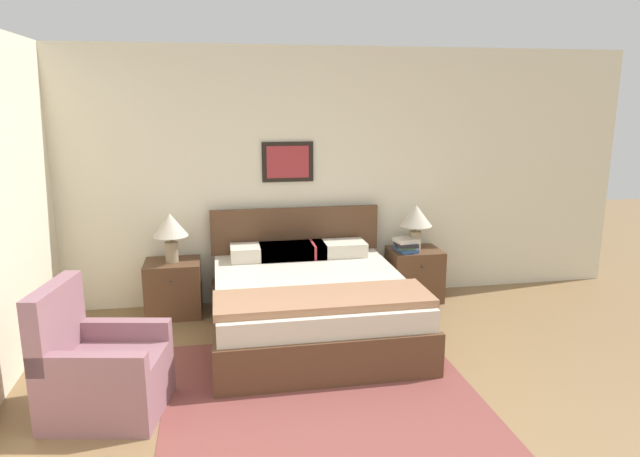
{
  "coord_description": "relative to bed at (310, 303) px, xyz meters",
  "views": [
    {
      "loc": [
        -0.83,
        -2.48,
        2.1
      ],
      "look_at": [
        -0.04,
        1.8,
        1.09
      ],
      "focal_mm": 32.0,
      "sensor_mm": 36.0,
      "label": 1
    }
  ],
  "objects": [
    {
      "name": "bed",
      "position": [
        0.0,
        0.0,
        0.0
      ],
      "size": [
        1.73,
        1.95,
        1.0
      ],
      "color": "brown",
      "rests_on": "ground_plane"
    },
    {
      "name": "wall_back",
      "position": [
        0.05,
        1.03,
        1.0
      ],
      "size": [
        7.16,
        0.09,
        2.6
      ],
      "color": "beige",
      "rests_on": "ground_plane"
    },
    {
      "name": "table_lamp_by_door",
      "position": [
        1.23,
        0.71,
        0.58
      ],
      "size": [
        0.34,
        0.34,
        0.48
      ],
      "color": "gray",
      "rests_on": "nightstand_by_door"
    },
    {
      "name": "nightstand_by_door",
      "position": [
        1.24,
        0.73,
        -0.03
      ],
      "size": [
        0.53,
        0.46,
        0.54
      ],
      "color": "brown",
      "rests_on": "ground_plane"
    },
    {
      "name": "armchair",
      "position": [
        -1.61,
        -1.03,
        -0.0
      ],
      "size": [
        0.84,
        0.78,
        0.91
      ],
      "rotation": [
        0.0,
        0.0,
        -1.76
      ],
      "color": "#8E606B",
      "rests_on": "ground_plane"
    },
    {
      "name": "book_hardcover_middle",
      "position": [
        1.12,
        0.68,
        0.29
      ],
      "size": [
        0.21,
        0.24,
        0.03
      ],
      "rotation": [
        0.0,
        0.0,
        -0.19
      ],
      "color": "#4C7551",
      "rests_on": "book_thick_bottom"
    },
    {
      "name": "book_thick_bottom",
      "position": [
        1.12,
        0.68,
        0.26
      ],
      "size": [
        0.21,
        0.28,
        0.04
      ],
      "rotation": [
        0.0,
        0.0,
        0.13
      ],
      "color": "#335693",
      "rests_on": "nightstand_by_door"
    },
    {
      "name": "book_novel_upper",
      "position": [
        1.12,
        0.68,
        0.32
      ],
      "size": [
        0.25,
        0.28,
        0.03
      ],
      "rotation": [
        0.0,
        0.0,
        -0.13
      ],
      "color": "#232328",
      "rests_on": "book_hardcover_middle"
    },
    {
      "name": "table_lamp_near_window",
      "position": [
        -1.23,
        0.71,
        0.58
      ],
      "size": [
        0.34,
        0.34,
        0.48
      ],
      "color": "gray",
      "rests_on": "nightstand_near_window"
    },
    {
      "name": "area_rug_main",
      "position": [
        -0.1,
        -1.06,
        -0.3
      ],
      "size": [
        2.24,
        2.0,
        0.01
      ],
      "color": "brown",
      "rests_on": "ground_plane"
    },
    {
      "name": "book_slim_near_top",
      "position": [
        1.12,
        0.68,
        0.36
      ],
      "size": [
        0.24,
        0.23,
        0.04
      ],
      "rotation": [
        0.0,
        0.0,
        0.13
      ],
      "color": "silver",
      "rests_on": "book_novel_upper"
    },
    {
      "name": "nightstand_near_window",
      "position": [
        -1.24,
        0.73,
        -0.03
      ],
      "size": [
        0.53,
        0.46,
        0.54
      ],
      "color": "brown",
      "rests_on": "ground_plane"
    }
  ]
}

